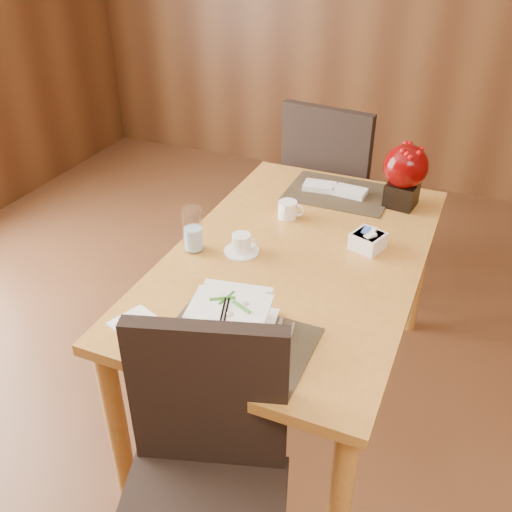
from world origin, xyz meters
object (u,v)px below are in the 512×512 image
at_px(sugar_caddy, 368,241).
at_px(near_chair, 204,476).
at_px(dining_table, 297,275).
at_px(coffee_cup, 241,245).
at_px(berry_decor, 405,172).
at_px(water_glass, 193,230).
at_px(creamer_jug, 288,210).
at_px(bread_plate, 136,324).
at_px(far_chair, 332,185).
at_px(soup_setting, 230,319).

xyz_separation_m(sugar_caddy, near_chair, (-0.18, -1.01, -0.23)).
bearing_deg(dining_table, coffee_cup, -159.48).
bearing_deg(berry_decor, sugar_caddy, -96.51).
distance_m(water_glass, berry_decor, 0.93).
bearing_deg(creamer_jug, berry_decor, 30.73).
height_order(dining_table, sugar_caddy, sugar_caddy).
xyz_separation_m(dining_table, coffee_cup, (-0.20, -0.07, 0.13)).
bearing_deg(bread_plate, near_chair, -37.08).
xyz_separation_m(near_chair, far_chair, (-0.18, 1.83, 0.03)).
xyz_separation_m(bread_plate, near_chair, (0.37, -0.28, -0.20)).
bearing_deg(bread_plate, far_chair, 83.05).
xyz_separation_m(water_glass, far_chair, (0.23, 1.08, -0.25)).
bearing_deg(soup_setting, water_glass, 120.94).
relative_size(coffee_cup, water_glass, 0.77).
bearing_deg(dining_table, creamer_jug, 118.13).
distance_m(creamer_jug, bread_plate, 0.86).
height_order(sugar_caddy, far_chair, far_chair).
height_order(bread_plate, far_chair, far_chair).
height_order(coffee_cup, bread_plate, coffee_cup).
distance_m(bread_plate, far_chair, 1.57).
bearing_deg(bread_plate, water_glass, 95.38).
bearing_deg(coffee_cup, dining_table, 20.52).
distance_m(dining_table, near_chair, 0.88).
bearing_deg(dining_table, near_chair, -86.94).
bearing_deg(far_chair, creamer_jug, 97.35).
relative_size(berry_decor, far_chair, 0.26).
xyz_separation_m(soup_setting, sugar_caddy, (0.27, 0.65, -0.02)).
bearing_deg(near_chair, creamer_jug, 81.89).
distance_m(water_glass, far_chair, 1.14).
relative_size(soup_setting, sugar_caddy, 2.74).
height_order(coffee_cup, creamer_jug, coffee_cup).
bearing_deg(bread_plate, dining_table, 61.14).
height_order(creamer_jug, bread_plate, creamer_jug).
height_order(coffee_cup, sugar_caddy, coffee_cup).
height_order(soup_setting, water_glass, water_glass).
relative_size(water_glass, sugar_caddy, 1.60).
bearing_deg(water_glass, dining_table, 18.89).
distance_m(coffee_cup, bread_plate, 0.53).
bearing_deg(dining_table, water_glass, -161.11).
xyz_separation_m(bread_plate, far_chair, (0.19, 1.55, -0.17)).
xyz_separation_m(water_glass, bread_plate, (0.04, -0.47, -0.08)).
distance_m(soup_setting, bread_plate, 0.30).
bearing_deg(creamer_jug, soup_setting, -87.58).
bearing_deg(near_chair, sugar_caddy, 62.45).
bearing_deg(berry_decor, water_glass, -133.98).
bearing_deg(creamer_jug, coffee_cup, -105.71).
height_order(creamer_jug, near_chair, near_chair).
bearing_deg(creamer_jug, bread_plate, -107.58).
relative_size(dining_table, soup_setting, 5.04).
bearing_deg(coffee_cup, bread_plate, -104.00).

